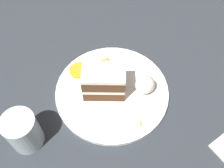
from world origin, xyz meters
TOP-DOWN VIEW (x-y plane):
  - ground_plane at (0.00, 0.00)m, footprint 6.00×6.00m
  - dining_table at (0.00, 0.00)m, footprint 0.97×1.12m
  - plate at (0.04, -0.05)m, footprint 0.30×0.30m
  - cake_slice at (0.06, -0.06)m, footprint 0.12×0.10m
  - cream_dollop at (-0.03, -0.01)m, footprint 0.05×0.05m
  - orange_garnish at (0.09, -0.15)m, footprint 0.05×0.05m
  - carrot_shreds_scatter at (0.02, -0.10)m, footprint 0.06×0.22m
  - drinking_glass at (0.28, -0.03)m, footprint 0.08×0.08m

SIDE VIEW (x-z plane):
  - ground_plane at x=0.00m, z-range 0.00..0.00m
  - dining_table at x=0.00m, z-range 0.00..0.03m
  - plate at x=0.04m, z-range 0.03..0.04m
  - carrot_shreds_scatter at x=0.02m, z-range 0.04..0.05m
  - orange_garnish at x=0.09m, z-range 0.04..0.05m
  - cream_dollop at x=-0.03m, z-range 0.04..0.09m
  - drinking_glass at x=0.28m, z-range 0.02..0.12m
  - cake_slice at x=0.06m, z-range 0.04..0.13m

